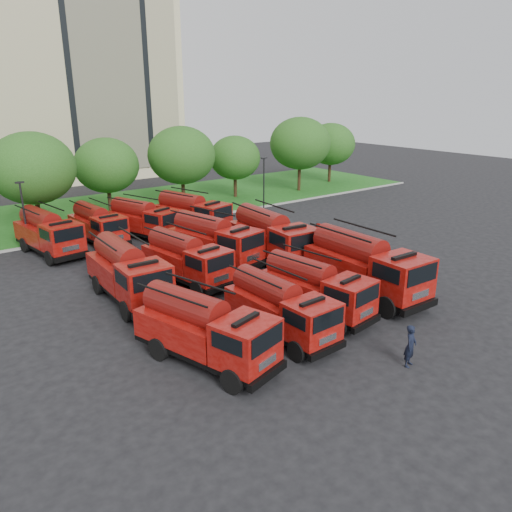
{
  "coord_description": "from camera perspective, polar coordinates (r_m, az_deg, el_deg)",
  "views": [
    {
      "loc": [
        -17.99,
        -20.75,
        11.25
      ],
      "look_at": [
        -0.79,
        1.74,
        1.8
      ],
      "focal_mm": 35.0,
      "sensor_mm": 36.0,
      "label": 1
    }
  ],
  "objects": [
    {
      "name": "firefighter_3",
      "position": [
        32.6,
        10.3,
        -2.04
      ],
      "size": [
        1.11,
        1.06,
        1.57
      ],
      "primitive_type": "imported",
      "rotation": [
        0.0,
        0.0,
        3.85
      ],
      "color": "black",
      "rests_on": "ground"
    },
    {
      "name": "firefighter_5",
      "position": [
        37.69,
        7.05,
        0.95
      ],
      "size": [
        1.82,
        0.89,
        1.91
      ],
      "primitive_type": "imported",
      "rotation": [
        0.0,
        0.0,
        3.07
      ],
      "color": "#9B140B",
      "rests_on": "ground"
    },
    {
      "name": "fire_truck_3",
      "position": [
        28.88,
        12.32,
        -1.11
      ],
      "size": [
        3.08,
        7.9,
        3.55
      ],
      "rotation": [
        0.0,
        0.0,
        -0.03
      ],
      "color": "black",
      "rests_on": "ground"
    },
    {
      "name": "firefighter_4",
      "position": [
        29.85,
        -7.09,
        -3.83
      ],
      "size": [
        0.86,
        0.82,
        1.48
      ],
      "primitive_type": "imported",
      "rotation": [
        0.0,
        0.0,
        2.48
      ],
      "color": "black",
      "rests_on": "ground"
    },
    {
      "name": "fire_truck_0",
      "position": [
        21.58,
        -5.93,
        -8.34
      ],
      "size": [
        4.03,
        7.16,
        3.09
      ],
      "rotation": [
        0.0,
        0.0,
        0.27
      ],
      "color": "black",
      "rests_on": "ground"
    },
    {
      "name": "fire_truck_9",
      "position": [
        40.14,
        -17.67,
        3.45
      ],
      "size": [
        2.7,
        6.49,
        2.89
      ],
      "rotation": [
        0.0,
        0.0,
        0.07
      ],
      "color": "black",
      "rests_on": "ground"
    },
    {
      "name": "tree_5",
      "position": [
        54.46,
        -2.43,
        11.16
      ],
      "size": [
        5.46,
        5.46,
        6.68
      ],
      "color": "#382314",
      "rests_on": "ground"
    },
    {
      "name": "tree_7",
      "position": [
        64.48,
        8.54,
        12.54
      ],
      "size": [
        6.05,
        6.05,
        7.39
      ],
      "color": "#382314",
      "rests_on": "ground"
    },
    {
      "name": "fire_truck_11",
      "position": [
        41.44,
        -7.36,
        4.85
      ],
      "size": [
        4.13,
        7.4,
        3.2
      ],
      "rotation": [
        0.0,
        0.0,
        0.26
      ],
      "color": "black",
      "rests_on": "ground"
    },
    {
      "name": "fire_truck_6",
      "position": [
        33.67,
        -4.8,
        1.81
      ],
      "size": [
        3.82,
        7.5,
        3.26
      ],
      "rotation": [
        0.0,
        0.0,
        0.2
      ],
      "color": "black",
      "rests_on": "ground"
    },
    {
      "name": "curb",
      "position": [
        44.07,
        -12.06,
        3.35
      ],
      "size": [
        70.0,
        0.3,
        0.14
      ],
      "primitive_type": "cube",
      "color": "gray",
      "rests_on": "ground"
    },
    {
      "name": "lamp_post_1",
      "position": [
        49.08,
        0.91,
        8.66
      ],
      "size": [
        0.6,
        0.25,
        5.11
      ],
      "color": "black",
      "rests_on": "ground"
    },
    {
      "name": "fire_truck_4",
      "position": [
        28.59,
        -14.47,
        -1.79
      ],
      "size": [
        2.85,
        7.26,
        3.26
      ],
      "rotation": [
        0.0,
        0.0,
        -0.04
      ],
      "color": "black",
      "rests_on": "ground"
    },
    {
      "name": "tree_3",
      "position": [
        48.31,
        -16.72,
        9.88
      ],
      "size": [
        5.88,
        5.88,
        7.19
      ],
      "color": "#382314",
      "rests_on": "ground"
    },
    {
      "name": "tree_4",
      "position": [
        49.82,
        -8.5,
        11.31
      ],
      "size": [
        6.55,
        6.55,
        8.01
      ],
      "color": "#382314",
      "rests_on": "ground"
    },
    {
      "name": "fire_truck_2",
      "position": [
        26.11,
        6.76,
        -3.65
      ],
      "size": [
        3.03,
        6.69,
        2.94
      ],
      "rotation": [
        0.0,
        0.0,
        0.13
      ],
      "color": "black",
      "rests_on": "ground"
    },
    {
      "name": "ground",
      "position": [
        29.67,
        3.26,
        -3.85
      ],
      "size": [
        140.0,
        140.0,
        0.0
      ],
      "primitive_type": "plane",
      "color": "black",
      "rests_on": "ground"
    },
    {
      "name": "apartment_building",
      "position": [
        71.54,
        -22.35,
        18.16
      ],
      "size": [
        30.0,
        14.18,
        25.0
      ],
      "color": "beige",
      "rests_on": "ground"
    },
    {
      "name": "fire_truck_10",
      "position": [
        40.57,
        -12.81,
        4.1
      ],
      "size": [
        4.13,
        6.94,
        2.99
      ],
      "rotation": [
        0.0,
        0.0,
        0.31
      ],
      "color": "black",
      "rests_on": "ground"
    },
    {
      "name": "lawn",
      "position": [
        51.32,
        -16.03,
        5.14
      ],
      "size": [
        70.0,
        16.0,
        0.12
      ],
      "primitive_type": "cube",
      "color": "#184D14",
      "rests_on": "ground"
    },
    {
      "name": "firefighter_1",
      "position": [
        22.77,
        5.3,
        -11.24
      ],
      "size": [
        0.96,
        0.61,
        1.85
      ],
      "primitive_type": "imported",
      "rotation": [
        0.0,
        0.0,
        -0.14
      ],
      "color": "#9B140B",
      "rests_on": "ground"
    },
    {
      "name": "fire_truck_5",
      "position": [
        30.56,
        -8.0,
        -0.32
      ],
      "size": [
        3.13,
        6.83,
        3.0
      ],
      "rotation": [
        0.0,
        0.0,
        0.13
      ],
      "color": "black",
      "rests_on": "ground"
    },
    {
      "name": "lamp_post_0",
      "position": [
        39.67,
        -25.0,
        4.56
      ],
      "size": [
        0.6,
        0.25,
        5.11
      ],
      "color": "black",
      "rests_on": "ground"
    },
    {
      "name": "fire_truck_7",
      "position": [
        33.9,
        1.8,
        2.2
      ],
      "size": [
        3.35,
        7.9,
        3.5
      ],
      "rotation": [
        0.0,
        0.0,
        -0.09
      ],
      "color": "black",
      "rests_on": "ground"
    },
    {
      "name": "fire_truck_8",
      "position": [
        38.5,
        -22.65,
        2.47
      ],
      "size": [
        3.29,
        7.17,
        3.15
      ],
      "rotation": [
        0.0,
        0.0,
        0.13
      ],
      "color": "black",
      "rests_on": "ground"
    },
    {
      "name": "tree_6",
      "position": [
        58.14,
        5.06,
        12.7
      ],
      "size": [
        6.89,
        6.89,
        8.42
      ],
      "color": "#382314",
      "rests_on": "ground"
    },
    {
      "name": "firefighter_0",
      "position": [
        22.89,
        17.01,
        -11.87
      ],
      "size": [
        0.82,
        0.7,
        1.89
      ],
      "primitive_type": "imported",
      "rotation": [
        0.0,
        0.0,
        0.33
      ],
      "color": "black",
      "rests_on": "ground"
    },
    {
      "name": "fire_truck_1",
      "position": [
        23.74,
        2.75,
        -5.94
      ],
      "size": [
        2.47,
        6.39,
        2.88
      ],
      "rotation": [
        0.0,
        0.0,
        0.03
      ],
      "color": "black",
      "rests_on": "ground"
    },
    {
      "name": "firefighter_2",
      "position": [
        31.86,
        18.08,
        -3.18
      ],
      "size": [
        0.85,
        1.14,
        1.72
      ],
      "primitive_type": "imported",
      "rotation": [
        0.0,
        0.0,
        1.27
      ],
      "color": "#9B140B",
      "rests_on": "ground"
    },
    {
      "name": "tree_2",
      "position": [
        43.81,
        -24.2,
        9.13
      ],
      "size": [
        6.72,
        6.72,
        8.22
      ],
      "color": "#382314",
      "rests_on": "ground"
    }
  ]
}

